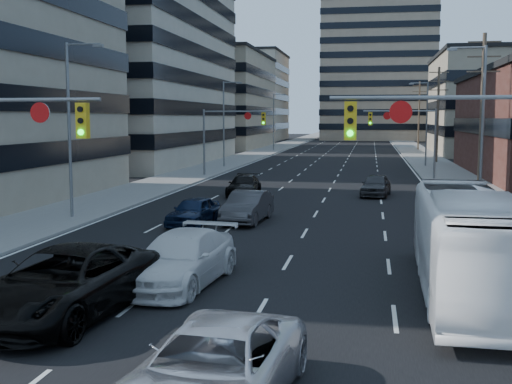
{
  "coord_description": "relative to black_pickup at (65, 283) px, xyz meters",
  "views": [
    {
      "loc": [
        4.69,
        -10.67,
        5.24
      ],
      "look_at": [
        0.07,
        15.13,
        2.2
      ],
      "focal_mm": 45.0,
      "sensor_mm": 36.0,
      "label": 1
    }
  ],
  "objects": [
    {
      "name": "road_surface",
      "position": [
        3.17,
        125.31,
        -0.9
      ],
      "size": [
        18.0,
        300.0,
        0.02
      ],
      "primitive_type": "cube",
      "color": "black",
      "rests_on": "ground"
    },
    {
      "name": "sidewalk_left",
      "position": [
        -8.33,
        125.31,
        -0.83
      ],
      "size": [
        5.0,
        300.0,
        0.15
      ],
      "primitive_type": "cube",
      "color": "slate",
      "rests_on": "ground"
    },
    {
      "name": "sidewalk_right",
      "position": [
        14.67,
        125.31,
        -0.83
      ],
      "size": [
        5.0,
        300.0,
        0.15
      ],
      "primitive_type": "cube",
      "color": "slate",
      "rests_on": "ground"
    },
    {
      "name": "office_left_mid",
      "position": [
        -23.83,
        55.31,
        13.09
      ],
      "size": [
        26.0,
        34.0,
        28.0
      ],
      "primitive_type": "cube",
      "color": "#ADA089",
      "rests_on": "ground"
    },
    {
      "name": "office_left_far",
      "position": [
        -20.83,
        95.31,
        7.09
      ],
      "size": [
        20.0,
        30.0,
        16.0
      ],
      "primitive_type": "cube",
      "color": "gray",
      "rests_on": "ground"
    },
    {
      "name": "apartment_tower",
      "position": [
        9.17,
        145.31,
        28.09
      ],
      "size": [
        26.0,
        26.0,
        58.0
      ],
      "primitive_type": "cube",
      "color": "gray",
      "rests_on": "ground"
    },
    {
      "name": "bg_block_left",
      "position": [
        -24.83,
        135.31,
        9.09
      ],
      "size": [
        24.0,
        24.0,
        20.0
      ],
      "primitive_type": "cube",
      "color": "#ADA089",
      "rests_on": "ground"
    },
    {
      "name": "bg_block_right",
      "position": [
        35.17,
        125.31,
        5.09
      ],
      "size": [
        22.0,
        22.0,
        12.0
      ],
      "primitive_type": "cube",
      "color": "gray",
      "rests_on": "ground"
    },
    {
      "name": "signal_near_right",
      "position": [
        10.62,
        3.31,
        3.42
      ],
      "size": [
        6.59,
        0.33,
        6.0
      ],
      "color": "slate",
      "rests_on": "ground"
    },
    {
      "name": "signal_far_left",
      "position": [
        -4.52,
        40.31,
        3.39
      ],
      "size": [
        6.09,
        0.33,
        6.0
      ],
      "color": "slate",
      "rests_on": "ground"
    },
    {
      "name": "signal_far_right",
      "position": [
        10.85,
        40.31,
        3.39
      ],
      "size": [
        6.09,
        0.33,
        6.0
      ],
      "color": "slate",
      "rests_on": "ground"
    },
    {
      "name": "utility_pole_block",
      "position": [
        15.37,
        31.31,
        4.87
      ],
      "size": [
        2.2,
        0.28,
        11.0
      ],
      "color": "#4C3D2D",
      "rests_on": "ground"
    },
    {
      "name": "utility_pole_midblock",
      "position": [
        15.37,
        61.31,
        4.87
      ],
      "size": [
        2.2,
        0.28,
        11.0
      ],
      "color": "#4C3D2D",
      "rests_on": "ground"
    },
    {
      "name": "utility_pole_distant",
      "position": [
        15.37,
        91.31,
        4.87
      ],
      "size": [
        2.2,
        0.28,
        11.0
      ],
      "color": "#4C3D2D",
      "rests_on": "ground"
    },
    {
      "name": "streetlight_left_near",
      "position": [
        -7.17,
        15.31,
        4.14
      ],
      "size": [
        2.03,
        0.22,
        9.0
      ],
      "color": "slate",
      "rests_on": "ground"
    },
    {
      "name": "streetlight_left_mid",
      "position": [
        -7.17,
        50.31,
        4.14
      ],
      "size": [
        2.03,
        0.22,
        9.0
      ],
      "color": "slate",
      "rests_on": "ground"
    },
    {
      "name": "streetlight_left_far",
      "position": [
        -7.17,
        85.31,
        4.14
      ],
      "size": [
        2.03,
        0.22,
        9.0
      ],
      "color": "slate",
      "rests_on": "ground"
    },
    {
      "name": "streetlight_right_near",
      "position": [
        13.51,
        20.31,
        4.14
      ],
      "size": [
        2.03,
        0.22,
        9.0
      ],
      "color": "slate",
      "rests_on": "ground"
    },
    {
      "name": "streetlight_right_far",
      "position": [
        13.51,
        55.31,
        4.14
      ],
      "size": [
        2.03,
        0.22,
        9.0
      ],
      "color": "slate",
      "rests_on": "ground"
    },
    {
      "name": "black_pickup",
      "position": [
        0.0,
        0.0,
        0.0
      ],
      "size": [
        3.76,
        6.85,
        1.82
      ],
      "primitive_type": "imported",
      "rotation": [
        0.0,
        0.0,
        -0.12
      ],
      "color": "black",
      "rests_on": "ground"
    },
    {
      "name": "white_van",
      "position": [
        2.05,
        3.67,
        -0.08
      ],
      "size": [
        2.92,
        5.91,
        1.65
      ],
      "primitive_type": "imported",
      "rotation": [
        0.0,
        0.0,
        -0.11
      ],
      "color": "silver",
      "rests_on": "ground"
    },
    {
      "name": "silver_suv",
      "position": [
        5.17,
        -4.66,
        -0.14
      ],
      "size": [
        3.02,
        5.71,
        1.53
      ],
      "primitive_type": "imported",
      "rotation": [
        0.0,
        0.0,
        -0.09
      ],
      "color": "silver",
      "rests_on": "ground"
    },
    {
      "name": "transit_bus",
      "position": [
        10.74,
        4.04,
        0.64
      ],
      "size": [
        2.86,
        11.19,
        3.1
      ],
      "primitive_type": "imported",
      "rotation": [
        0.0,
        0.0,
        -0.02
      ],
      "color": "white",
      "rests_on": "ground"
    },
    {
      "name": "sedan_blue",
      "position": [
        -0.61,
        14.63,
        -0.21
      ],
      "size": [
        2.16,
        4.27,
        1.39
      ],
      "primitive_type": "imported",
      "rotation": [
        0.0,
        0.0,
        -0.13
      ],
      "color": "#0C1832",
      "rests_on": "ground"
    },
    {
      "name": "sedan_grey_center",
      "position": [
        1.81,
        15.98,
        -0.13
      ],
      "size": [
        2.02,
        4.87,
        1.57
      ],
      "primitive_type": "imported",
      "rotation": [
        0.0,
        0.0,
        -0.08
      ],
      "color": "#353537",
      "rests_on": "ground"
    },
    {
      "name": "sedan_black_far",
      "position": [
        -0.51,
        26.76,
        -0.22
      ],
      "size": [
        2.15,
        4.85,
        1.39
      ],
      "primitive_type": "imported",
      "rotation": [
        0.0,
        0.0,
        0.04
      ],
      "color": "black",
      "rests_on": "ground"
    },
    {
      "name": "sedan_grey_right",
      "position": [
        8.24,
        28.12,
        -0.16
      ],
      "size": [
        2.26,
        4.56,
        1.49
      ],
      "primitive_type": "imported",
      "rotation": [
        0.0,
        0.0,
        -0.12
      ],
      "color": "#323235",
      "rests_on": "ground"
    }
  ]
}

